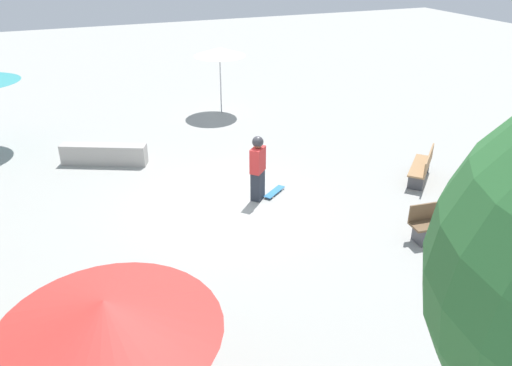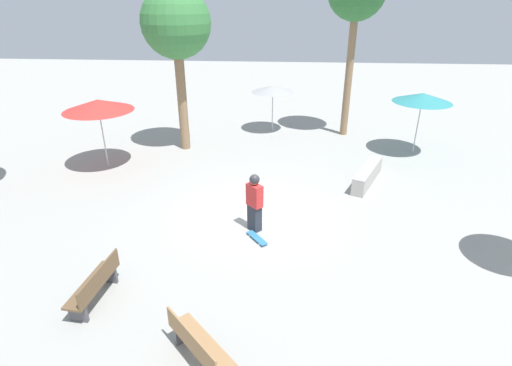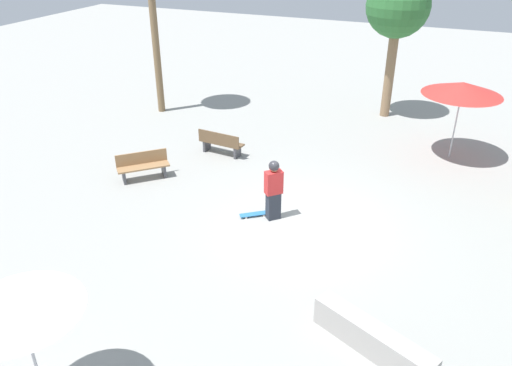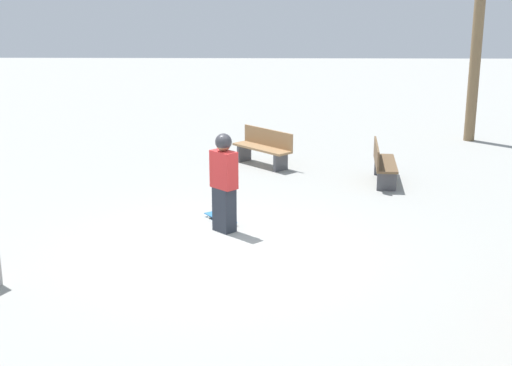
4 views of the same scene
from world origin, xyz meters
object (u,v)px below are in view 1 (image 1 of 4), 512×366
skater_main (258,166)px  shade_umbrella_red (106,316)px  concrete_ledge (104,154)px  bench_near (443,221)px  bench_far (422,167)px  shade_umbrella_white (220,52)px  skateboard (274,192)px

skater_main → shade_umbrella_red: shade_umbrella_red is taller
concrete_ledge → bench_near: bench_near is taller
bench_near → bench_far: size_ratio=1.12×
concrete_ledge → bench_near: 9.58m
shade_umbrella_red → bench_far: bearing=-58.4°
concrete_ledge → bench_near: size_ratio=1.51×
shade_umbrella_white → concrete_ledge: bearing=125.2°
skateboard → bench_far: bearing=-47.5°
skateboard → shade_umbrella_red: (-6.18, 4.72, 2.36)m
skateboard → shade_umbrella_red: bearing=-164.3°
skater_main → shade_umbrella_white: shade_umbrella_white is taller
skater_main → bench_near: size_ratio=1.06×
bench_far → shade_umbrella_white: 8.63m
shade_umbrella_red → concrete_ledge: bearing=-4.6°
skater_main → bench_near: (-3.22, -3.16, -0.51)m
skateboard → shade_umbrella_white: 7.39m
skater_main → shade_umbrella_red: 7.53m
bench_far → bench_near: bearing=-163.4°
skateboard → bench_near: (-3.32, -2.64, 0.37)m
skateboard → shade_umbrella_white: bearing=46.4°
skateboard → shade_umbrella_red: 8.13m
shade_umbrella_white → bench_far: bearing=-157.0°
bench_far → shade_umbrella_red: bearing=167.8°
bench_near → bench_far: (2.56, -1.45, 0.00)m
shade_umbrella_red → shade_umbrella_white: bearing=-22.8°
bench_near → shade_umbrella_red: shade_umbrella_red is taller
bench_near → shade_umbrella_white: shade_umbrella_white is taller
concrete_ledge → bench_far: (-4.40, -8.03, 0.12)m
concrete_ledge → bench_far: bench_far is taller
bench_near → shade_umbrella_red: size_ratio=0.62×
skater_main → skateboard: bearing=-33.4°
bench_far → shade_umbrella_red: shade_umbrella_red is taller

